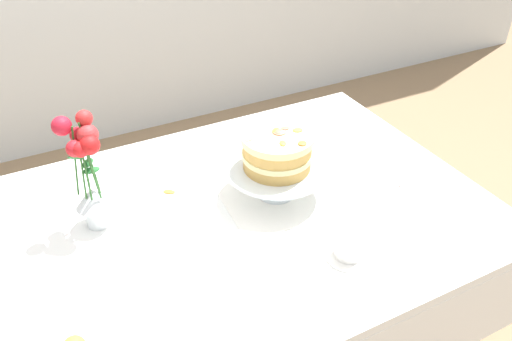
{
  "coord_description": "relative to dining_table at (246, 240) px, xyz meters",
  "views": [
    {
      "loc": [
        -0.49,
        -1.04,
        1.68
      ],
      "look_at": [
        0.05,
        0.01,
        0.86
      ],
      "focal_mm": 36.18,
      "sensor_mm": 36.0,
      "label": 1
    }
  ],
  "objects": [
    {
      "name": "layer_cake",
      "position": [
        0.13,
        0.05,
        0.25
      ],
      "size": [
        0.2,
        0.2,
        0.11
      ],
      "color": "tan",
      "rests_on": "cake_stand"
    },
    {
      "name": "dining_table",
      "position": [
        0.0,
        0.0,
        0.0
      ],
      "size": [
        1.4,
        1.0,
        0.74
      ],
      "color": "white",
      "rests_on": "ground"
    },
    {
      "name": "linen_napkin",
      "position": [
        0.13,
        0.05,
        0.09
      ],
      "size": [
        0.34,
        0.34,
        0.0
      ],
      "primitive_type": "cube",
      "rotation": [
        0.0,
        0.0,
        -0.07
      ],
      "color": "white",
      "rests_on": "dining_table"
    },
    {
      "name": "loose_petal_0",
      "position": [
        0.49,
        -0.08,
        0.09
      ],
      "size": [
        0.04,
        0.04,
        0.01
      ],
      "primitive_type": "ellipsoid",
      "rotation": [
        0.0,
        0.0,
        3.94
      ],
      "color": "pink",
      "rests_on": "dining_table"
    },
    {
      "name": "teacup",
      "position": [
        0.16,
        -0.27,
        0.12
      ],
      "size": [
        0.12,
        0.12,
        0.06
      ],
      "color": "white",
      "rests_on": "dining_table"
    },
    {
      "name": "flower_vase",
      "position": [
        -0.38,
        0.16,
        0.27
      ],
      "size": [
        0.11,
        0.11,
        0.34
      ],
      "color": "silver",
      "rests_on": "dining_table"
    },
    {
      "name": "loose_petal_1",
      "position": [
        -0.15,
        0.21,
        0.09
      ],
      "size": [
        0.04,
        0.04,
        0.01
      ],
      "primitive_type": "ellipsoid",
      "rotation": [
        0.0,
        0.0,
        2.53
      ],
      "color": "orange",
      "rests_on": "dining_table"
    },
    {
      "name": "cake_stand",
      "position": [
        0.13,
        0.05,
        0.18
      ],
      "size": [
        0.29,
        0.29,
        0.1
      ],
      "color": "silver",
      "rests_on": "linen_napkin"
    }
  ]
}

